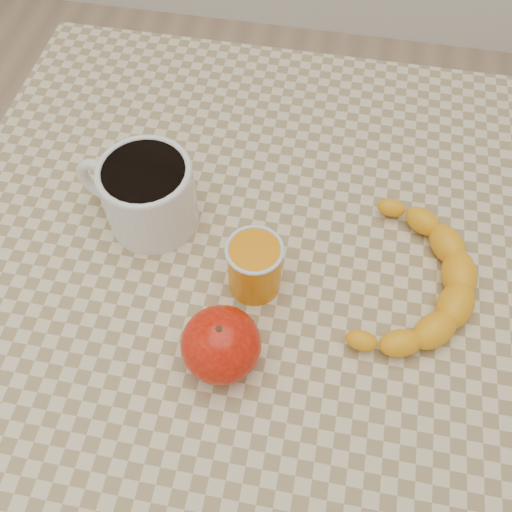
% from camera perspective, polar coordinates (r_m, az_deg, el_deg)
% --- Properties ---
extents(ground, '(3.00, 3.00, 0.00)m').
position_cam_1_polar(ground, '(1.38, 0.00, -17.49)').
color(ground, tan).
rests_on(ground, ground).
extents(table, '(0.80, 0.80, 0.75)m').
position_cam_1_polar(table, '(0.75, 0.00, -4.32)').
color(table, beige).
rests_on(table, ground).
extents(coffee_mug, '(0.16, 0.13, 0.09)m').
position_cam_1_polar(coffee_mug, '(0.69, -10.91, 6.28)').
color(coffee_mug, silver).
rests_on(coffee_mug, table).
extents(orange_juice_glass, '(0.06, 0.06, 0.07)m').
position_cam_1_polar(orange_juice_glass, '(0.63, -0.14, -1.03)').
color(orange_juice_glass, orange).
rests_on(orange_juice_glass, table).
extents(apple, '(0.09, 0.09, 0.08)m').
position_cam_1_polar(apple, '(0.59, -3.51, -8.84)').
color(apple, '#950B04').
rests_on(apple, table).
extents(banana, '(0.31, 0.34, 0.04)m').
position_cam_1_polar(banana, '(0.67, 15.18, -2.35)').
color(banana, '#F7A815').
rests_on(banana, table).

